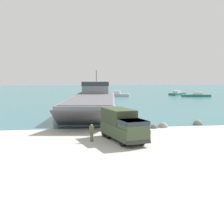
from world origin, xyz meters
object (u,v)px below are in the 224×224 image
Objects in this scene: landing_craft at (94,99)px; military_truck at (123,125)px; moored_boat_c at (177,94)px; soldier_on_ramp at (92,132)px; moored_boat_b at (118,95)px; moored_boat_a at (196,95)px.

military_truck is at bearing -81.18° from landing_craft.
landing_craft reaches higher than moored_boat_c.
military_truck is 3.17m from soldier_on_ramp.
military_truck reaches higher than moored_boat_c.
landing_craft is 38.25m from moored_boat_b.
moored_boat_b is at bearing -120.62° from moored_boat_c.
military_truck reaches higher than moored_boat_b.
moored_boat_c reaches higher than moored_boat_a.
military_truck is 1.06× the size of moored_boat_b.
moored_boat_c is (-3.00, 8.92, 0.02)m from moored_boat_a.
military_truck is 77.69m from moored_boat_c.
moored_boat_a is (34.32, 62.17, -1.10)m from military_truck.
soldier_on_ramp is 0.25× the size of moored_boat_b.
landing_craft is 30.33m from military_truck.
moored_boat_a is 1.29× the size of moored_boat_b.
soldier_on_ramp is (-2.73, -30.43, -0.88)m from landing_craft.
moored_boat_c is (31.32, 71.09, -1.08)m from military_truck.
moored_boat_b is 0.96× the size of moored_boat_c.
military_truck is (0.39, -30.33, -0.32)m from landing_craft.
soldier_on_ramp is 72.66m from moored_boat_a.
moored_boat_b is (10.38, 67.00, -1.01)m from military_truck.
landing_craft is 24.20× the size of soldier_on_ramp.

